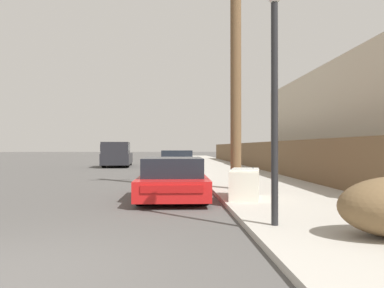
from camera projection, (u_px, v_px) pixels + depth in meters
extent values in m
plane|color=#4F4C49|center=(1.00, 280.00, 4.15)|extent=(220.00, 220.00, 0.00)
cube|color=#ADA89E|center=(218.00, 166.00, 27.91)|extent=(4.20, 63.00, 0.12)
cube|color=silver|center=(245.00, 184.00, 9.90)|extent=(1.09, 1.74, 0.74)
cube|color=white|center=(245.00, 170.00, 9.90)|extent=(1.05, 1.67, 0.03)
cube|color=#333335|center=(253.00, 168.00, 10.36)|extent=(0.08, 0.20, 0.02)
cube|color=gray|center=(245.00, 168.00, 10.16)|extent=(0.73, 0.25, 0.01)
cube|color=gray|center=(244.00, 170.00, 9.66)|extent=(0.73, 0.25, 0.01)
cube|color=red|center=(173.00, 184.00, 10.89)|extent=(1.94, 4.41, 0.51)
cube|color=black|center=(173.00, 167.00, 10.50)|extent=(1.65, 2.13, 0.51)
cube|color=#B21414|center=(172.00, 189.00, 8.68)|extent=(1.47, 0.05, 0.18)
cylinder|color=black|center=(148.00, 182.00, 12.21)|extent=(0.21, 0.67, 0.67)
cylinder|color=black|center=(198.00, 182.00, 12.28)|extent=(0.21, 0.67, 0.67)
cylinder|color=black|center=(140.00, 192.00, 9.49)|extent=(0.21, 0.67, 0.67)
cylinder|color=black|center=(205.00, 192.00, 9.56)|extent=(0.21, 0.67, 0.67)
cube|color=silver|center=(176.00, 166.00, 19.95)|extent=(1.88, 4.27, 0.65)
cube|color=black|center=(176.00, 155.00, 19.79)|extent=(1.60, 2.40, 0.51)
cube|color=#B21414|center=(177.00, 166.00, 17.82)|extent=(1.42, 0.05, 0.23)
cylinder|color=black|center=(162.00, 168.00, 21.21)|extent=(0.21, 0.63, 0.63)
cylinder|color=black|center=(189.00, 167.00, 21.31)|extent=(0.21, 0.63, 0.63)
cylinder|color=black|center=(161.00, 170.00, 18.58)|extent=(0.21, 0.63, 0.63)
cylinder|color=black|center=(193.00, 170.00, 18.69)|extent=(0.21, 0.63, 0.63)
cube|color=#232328|center=(118.00, 158.00, 28.61)|extent=(2.33, 5.97, 0.80)
cube|color=#232328|center=(116.00, 148.00, 27.02)|extent=(2.02, 2.74, 0.84)
cube|color=black|center=(116.00, 148.00, 27.02)|extent=(2.06, 2.69, 0.46)
cylinder|color=black|center=(127.00, 162.00, 26.90)|extent=(0.31, 0.83, 0.82)
cylinder|color=black|center=(104.00, 162.00, 26.71)|extent=(0.31, 0.83, 0.82)
cylinder|color=black|center=(130.00, 160.00, 30.51)|extent=(0.31, 0.83, 0.82)
cylinder|color=black|center=(109.00, 160.00, 30.32)|extent=(0.31, 0.83, 0.82)
cylinder|color=brown|center=(236.00, 50.00, 12.27)|extent=(0.35, 0.35, 9.11)
cylinder|color=#232326|center=(275.00, 114.00, 6.51)|extent=(0.12, 0.12, 3.88)
cube|color=brown|center=(252.00, 155.00, 25.05)|extent=(0.08, 39.90, 1.66)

